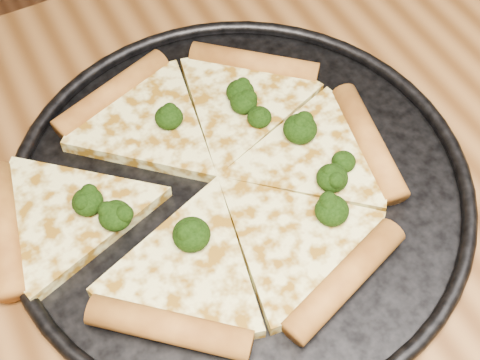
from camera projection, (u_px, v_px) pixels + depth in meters
name	position (u px, v px, depth m)	size (l,w,h in m)	color
pizza_pan	(240.00, 185.00, 0.58)	(0.40, 0.40, 0.02)	black
pizza	(210.00, 180.00, 0.57)	(0.36, 0.32, 0.02)	#E4E18C
broccoli_florets	(235.00, 164.00, 0.57)	(0.23, 0.18, 0.02)	black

